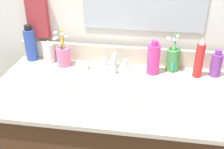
# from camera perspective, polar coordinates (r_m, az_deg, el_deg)

# --- Properties ---
(countertop) EXTENTS (1.08, 0.56, 0.02)m
(countertop) POSITION_cam_1_polar(r_m,az_deg,el_deg) (1.21, 0.35, -3.33)
(countertop) COLOR beige
(countertop) RESTS_ON vanity_cabinet
(backsplash) EXTENTS (1.08, 0.02, 0.09)m
(backsplash) POSITION_cam_1_polar(r_m,az_deg,el_deg) (1.42, 1.95, 4.17)
(backsplash) COLOR beige
(backsplash) RESTS_ON countertop
(back_wall) EXTENTS (2.18, 0.04, 1.30)m
(back_wall) POSITION_cam_1_polar(r_m,az_deg,el_deg) (1.58, 2.10, -2.30)
(back_wall) COLOR silver
(back_wall) RESTS_ON ground_plane
(hand_towel) EXTENTS (0.11, 0.04, 0.22)m
(hand_towel) POSITION_cam_1_polar(r_m,az_deg,el_deg) (1.49, -15.23, 11.57)
(hand_towel) COLOR #A53338
(sink_basin) EXTENTS (0.35, 0.35, 0.11)m
(sink_basin) POSITION_cam_1_polar(r_m,az_deg,el_deg) (1.23, -0.81, -3.99)
(sink_basin) COLOR white
(sink_basin) RESTS_ON countertop
(faucet) EXTENTS (0.16, 0.10, 0.08)m
(faucet) POSITION_cam_1_polar(r_m,az_deg,el_deg) (1.37, 0.52, 2.38)
(faucet) COLOR silver
(faucet) RESTS_ON countertop
(bottle_shampoo_blue) EXTENTS (0.06, 0.06, 0.19)m
(bottle_shampoo_blue) POSITION_cam_1_polar(r_m,az_deg,el_deg) (1.50, -16.66, 6.09)
(bottle_shampoo_blue) COLOR #2D4CB2
(bottle_shampoo_blue) RESTS_ON countertop
(bottle_soap_pink) EXTENTS (0.06, 0.06, 0.17)m
(bottle_soap_pink) POSITION_cam_1_polar(r_m,az_deg,el_deg) (1.32, 8.62, 3.28)
(bottle_soap_pink) COLOR #D8338C
(bottle_soap_pink) RESTS_ON countertop
(bottle_lotion_white) EXTENTS (0.06, 0.06, 0.12)m
(bottle_lotion_white) POSITION_cam_1_polar(r_m,az_deg,el_deg) (1.47, -12.96, 4.58)
(bottle_lotion_white) COLOR white
(bottle_lotion_white) RESTS_ON countertop
(bottle_cream_purple) EXTENTS (0.05, 0.05, 0.13)m
(bottle_cream_purple) POSITION_cam_1_polar(r_m,az_deg,el_deg) (1.38, 20.86, 2.01)
(bottle_cream_purple) COLOR #7A3899
(bottle_cream_purple) RESTS_ON countertop
(bottle_spray_red) EXTENTS (0.04, 0.04, 0.19)m
(bottle_spray_red) POSITION_cam_1_polar(r_m,az_deg,el_deg) (1.33, 17.68, 2.95)
(bottle_spray_red) COLOR red
(bottle_spray_red) RESTS_ON countertop
(cup_pink) EXTENTS (0.08, 0.08, 0.19)m
(cup_pink) POSITION_cam_1_polar(r_m,az_deg,el_deg) (1.41, -10.09, 3.98)
(cup_pink) COLOR #D16693
(cup_pink) RESTS_ON countertop
(cup_green) EXTENTS (0.07, 0.10, 0.20)m
(cup_green) POSITION_cam_1_polar(r_m,az_deg,el_deg) (1.37, 12.56, 3.23)
(cup_green) COLOR #3F8C47
(cup_green) RESTS_ON countertop
(soap_bar) EXTENTS (0.06, 0.04, 0.02)m
(soap_bar) POSITION_cam_1_polar(r_m,az_deg,el_deg) (1.39, -6.20, 1.81)
(soap_bar) COLOR white
(soap_bar) RESTS_ON countertop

